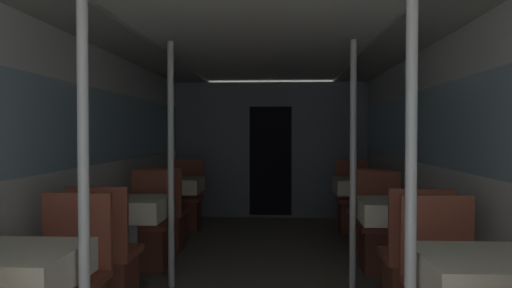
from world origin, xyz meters
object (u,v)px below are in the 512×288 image
Objects in this scene: support_pole_left_0 at (84,191)px; dining_table_right_1 at (396,215)px; support_pole_right_1 at (353,165)px; dining_table_right_2 at (360,189)px; support_pole_right_0 at (411,193)px; chair_right_far_1 at (381,241)px; chair_right_near_1 at (414,277)px; dining_table_left_1 at (130,213)px; chair_left_far_2 at (186,209)px; chair_right_far_2 at (353,210)px; dining_table_left_0 at (12,276)px; dining_table_left_2 at (176,188)px; chair_left_near_2 at (165,225)px; support_pole_left_1 at (171,165)px; chair_left_near_1 at (106,272)px; chair_right_near_2 at (369,227)px; dining_table_right_0 at (488,284)px; chair_left_far_1 at (149,238)px.

support_pole_left_0 reaches higher than dining_table_right_1.
support_pole_right_1 is 1.93m from dining_table_right_2.
support_pole_right_0 reaches higher than chair_right_far_1.
dining_table_left_1 is at bearing 165.23° from chair_right_near_1.
chair_left_far_2 reaches higher than dining_table_right_1.
chair_right_far_2 is (-0.00, 2.44, -0.34)m from dining_table_right_1.
dining_table_left_0 is at bearing 90.00° from chair_left_far_2.
dining_table_left_2 is 0.81× the size of chair_right_far_1.
support_pole_left_0 is at bearing 180.00° from support_pole_right_0.
support_pole_left_1 is at bearing -74.50° from chair_left_near_2.
chair_left_near_2 is at bearing 145.97° from support_pole_right_1.
chair_left_near_1 is 2.10m from support_pole_right_1.
chair_right_near_2 reaches higher than dining_table_left_2.
support_pole_right_1 reaches higher than chair_right_near_1.
dining_table_left_0 and dining_table_right_0 have the same top height.
chair_right_far_2 reaches higher than dining_table_right_0.
dining_table_right_2 is at bearing 90.00° from dining_table_right_0.
chair_left_near_1 is 1.01m from support_pole_left_1.
chair_left_far_2 is at bearing 152.19° from chair_right_near_2.
chair_left_far_1 is 0.45× the size of support_pole_left_1.
dining_table_left_0 is at bearing -100.73° from support_pole_left_1.
chair_right_far_1 is at bearing 90.00° from dining_table_right_1.
chair_left_near_1 is 2.32m from dining_table_right_1.
support_pole_right_0 is at bearing 85.33° from chair_right_far_2.
dining_table_right_0 is at bearing -90.00° from dining_table_right_1.
dining_table_right_2 is (1.87, 1.85, -0.41)m from support_pole_left_1.
support_pole_right_0 is at bearing 0.00° from dining_table_left_0.
chair_right_near_2 is at bearing 34.03° from support_pole_left_1.
chair_left_near_1 is at bearing 150.37° from dining_table_right_0.
chair_left_far_1 is 1.24× the size of dining_table_right_2.
support_pole_left_1 is (0.35, 1.85, 0.41)m from dining_table_left_0.
dining_table_left_1 is 1.00× the size of dining_table_right_0.
chair_left_near_1 is (-0.35, 1.26, -0.75)m from support_pole_left_0.
chair_left_far_2 is 1.24× the size of dining_table_right_2.
support_pole_right_1 is at bearing 50.57° from support_pole_left_0.
support_pole_left_0 is 4.36m from chair_left_far_2.
chair_left_near_1 is at bearing 53.67° from chair_right_far_2.
support_pole_right_1 is at bearing 17.39° from chair_left_near_1.
dining_table_right_0 is (1.87, -0.00, -0.41)m from support_pole_left_0.
dining_table_left_2 is 2.32m from chair_right_far_2.
dining_table_left_2 is 2.22m from dining_table_right_2.
chair_left_far_2 is (0.00, 0.59, -0.34)m from dining_table_left_2.
chair_left_near_2 is 1.24× the size of dining_table_right_0.
support_pole_right_1 is at bearing -44.67° from dining_table_left_2.
chair_left_near_2 is at bearing 90.00° from dining_table_left_1.
chair_left_far_2 is at bearing 98.19° from support_pole_left_1.
dining_table_right_1 is at bearing 44.67° from support_pole_left_0.
chair_left_near_2 is at bearing 90.00° from dining_table_left_0.
support_pole_left_1 reaches higher than dining_table_right_1.
chair_right_far_2 is (2.22, 2.44, -0.34)m from dining_table_left_1.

